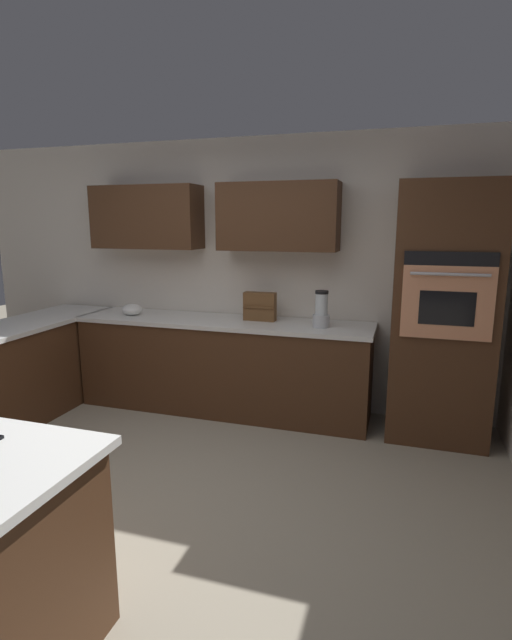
% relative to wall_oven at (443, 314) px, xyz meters
% --- Properties ---
extents(ground_plane, '(14.00, 14.00, 0.00)m').
position_rel_wall_oven_xyz_m(ground_plane, '(1.85, 1.72, -1.07)').
color(ground_plane, '#9E937F').
extents(wall_back, '(6.00, 0.44, 2.60)m').
position_rel_wall_oven_xyz_m(wall_back, '(1.91, -0.33, 0.36)').
color(wall_back, silver).
rests_on(wall_back, ground).
extents(lower_cabinets_back, '(2.80, 0.60, 0.86)m').
position_rel_wall_oven_xyz_m(lower_cabinets_back, '(1.95, -0.00, -0.64)').
color(lower_cabinets_back, '#472B19').
rests_on(lower_cabinets_back, ground).
extents(countertop_back, '(2.84, 0.64, 0.04)m').
position_rel_wall_oven_xyz_m(countertop_back, '(1.95, -0.00, -0.19)').
color(countertop_back, silver).
rests_on(countertop_back, lower_cabinets_back).
extents(wall_oven, '(0.80, 0.66, 2.13)m').
position_rel_wall_oven_xyz_m(wall_oven, '(0.00, 0.00, 0.00)').
color(wall_oven, '#472B19').
rests_on(wall_oven, ground).
extents(blender, '(0.15, 0.15, 0.32)m').
position_rel_wall_oven_xyz_m(blender, '(1.00, 0.03, -0.03)').
color(blender, silver).
rests_on(blender, countertop_back).
extents(mixing_bowl, '(0.20, 0.20, 0.11)m').
position_rel_wall_oven_xyz_m(mixing_bowl, '(2.90, 0.03, -0.11)').
color(mixing_bowl, white).
rests_on(mixing_bowl, countertop_back).
extents(spice_rack, '(0.30, 0.11, 0.27)m').
position_rel_wall_oven_xyz_m(spice_rack, '(1.60, -0.08, -0.03)').
color(spice_rack, brown).
rests_on(spice_rack, countertop_back).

